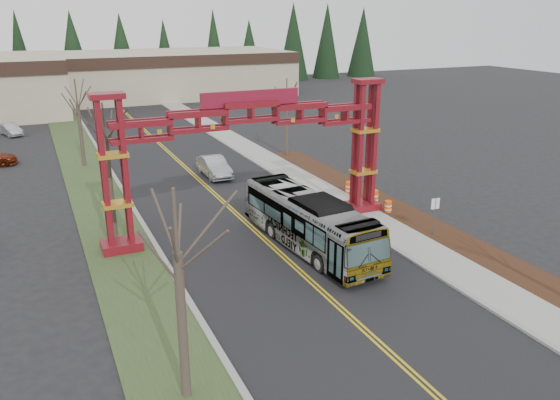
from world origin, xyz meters
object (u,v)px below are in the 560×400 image
barrel_mid (374,198)px  gateway_arch (251,135)px  street_sign (435,209)px  barrel_north (349,188)px  barrel_south (388,207)px  silver_sedan (214,167)px  parked_car_far_a (10,130)px  bare_tree_median_near (177,253)px  bare_tree_right_far (287,100)px  bare_tree_median_mid (106,139)px  retail_building_east (169,73)px  bare_tree_median_far (77,105)px  transit_bus (309,222)px

barrel_mid → gateway_arch: bearing=-175.9°
street_sign → barrel_north: 9.19m
barrel_mid → barrel_north: (-0.34, 2.78, -0.05)m
barrel_south → silver_sedan: bearing=120.1°
gateway_arch → street_sign: size_ratio=7.55×
parked_car_far_a → bare_tree_median_near: size_ratio=0.53×
street_sign → silver_sedan: bearing=113.9°
parked_car_far_a → bare_tree_right_far: bare_tree_right_far is taller
bare_tree_median_mid → barrel_north: bare_tree_median_mid is taller
gateway_arch → bare_tree_median_near: 15.91m
gateway_arch → bare_tree_median_near: (-8.00, -13.75, -0.49)m
retail_building_east → bare_tree_median_far: size_ratio=4.99×
parked_car_far_a → bare_tree_median_near: 51.45m
retail_building_east → bare_tree_median_near: (-18.00, -75.70, 1.98)m
silver_sedan → bare_tree_median_far: bare_tree_median_far is taller
transit_bus → bare_tree_median_far: bare_tree_median_far is taller
bare_tree_median_near → bare_tree_right_far: bearing=59.1°
transit_bus → bare_tree_median_near: bearing=-139.7°
silver_sedan → parked_car_far_a: size_ratio=1.21×
gateway_arch → barrel_north: size_ratio=18.55×
barrel_mid → bare_tree_median_mid: bearing=174.4°
bare_tree_median_far → street_sign: size_ratio=3.16×
retail_building_east → silver_sedan: size_ratio=7.75×
transit_bus → silver_sedan: size_ratio=2.32×
barrel_south → barrel_north: bearing=92.5°
bare_tree_right_far → barrel_north: size_ratio=7.36×
bare_tree_median_mid → street_sign: (17.47, -8.03, -4.26)m
retail_building_east → silver_sedan: retail_building_east is taller
bare_tree_median_mid → barrel_north: bearing=3.6°
bare_tree_right_far → street_sign: size_ratio=2.99×
bare_tree_median_mid → street_sign: size_ratio=3.34×
barrel_south → bare_tree_right_far: bearing=87.8°
bare_tree_median_mid → barrel_mid: bearing=-5.6°
bare_tree_median_mid → bare_tree_median_far: 17.72m
retail_building_east → transit_bus: (-8.14, -65.95, -1.93)m
parked_car_far_a → bare_tree_median_mid: 35.64m
barrel_south → barrel_north: (-0.21, 4.67, 0.04)m
silver_sedan → bare_tree_median_near: 28.12m
silver_sedan → street_sign: street_sign is taller
bare_tree_median_near → gateway_arch: bearing=59.8°
bare_tree_right_far → gateway_arch: bearing=-121.6°
silver_sedan → barrel_north: silver_sedan is taller
parked_car_far_a → bare_tree_median_mid: (6.08, -34.72, 5.33)m
bare_tree_median_mid → bare_tree_right_far: bearing=37.6°
bare_tree_median_mid → retail_building_east: bearing=73.2°
silver_sedan → transit_bus: bearing=-89.1°
parked_car_far_a → street_sign: street_sign is taller
barrel_north → parked_car_far_a: bearing=124.6°
silver_sedan → bare_tree_median_mid: (-9.50, -9.91, 5.19)m
parked_car_far_a → bare_tree_median_far: size_ratio=0.53×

